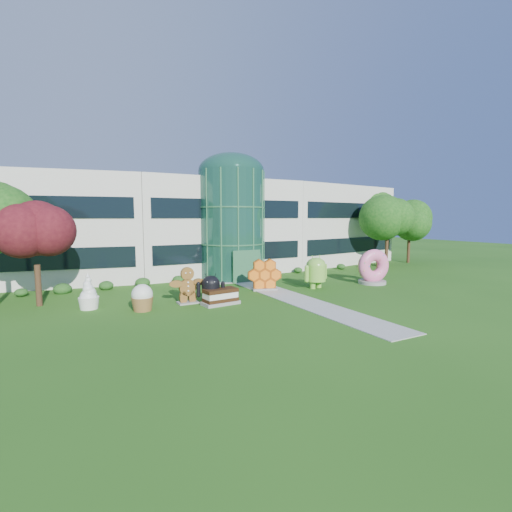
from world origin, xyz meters
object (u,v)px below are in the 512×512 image
donut (373,266)px  gingerbread (187,285)px  android_black (211,287)px  android_green (316,270)px

donut → gingerbread: 16.07m
donut → android_black: bearing=-167.1°
gingerbread → donut: bearing=-1.2°
donut → gingerbread: donut is taller
android_black → donut: donut is taller
android_green → android_black: android_green is taller
android_black → donut: 14.74m
android_green → android_black: (-9.27, -1.00, -0.36)m
android_green → gingerbread: bearing=170.6°
gingerbread → android_black: bearing=-28.9°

